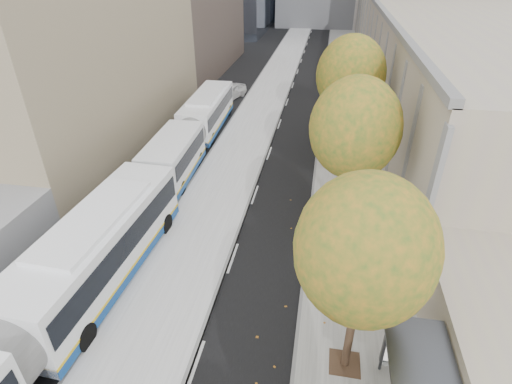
# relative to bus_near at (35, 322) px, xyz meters

# --- Properties ---
(bus_platform) EXTENTS (4.25, 150.00, 0.15)m
(bus_platform) POSITION_rel_bus_near_xyz_m (3.28, 23.46, -1.64)
(bus_platform) COLOR #AEAEAE
(bus_platform) RESTS_ON ground
(sidewalk) EXTENTS (4.75, 150.00, 0.08)m
(sidewalk) POSITION_rel_bus_near_xyz_m (11.28, 23.46, -1.68)
(sidewalk) COLOR gray
(sidewalk) RESTS_ON ground
(building_tan) EXTENTS (18.00, 92.00, 8.00)m
(building_tan) POSITION_rel_bus_near_xyz_m (22.65, 52.46, 2.28)
(building_tan) COLOR tan
(building_tan) RESTS_ON ground
(tree_c) EXTENTS (4.20, 4.20, 7.28)m
(tree_c) POSITION_rel_bus_near_xyz_m (10.75, 1.46, 3.53)
(tree_c) COLOR #312016
(tree_c) RESTS_ON sidewalk
(tree_d) EXTENTS (4.40, 4.40, 7.60)m
(tree_d) POSITION_rel_bus_near_xyz_m (10.75, 10.46, 3.75)
(tree_d) COLOR #312016
(tree_d) RESTS_ON sidewalk
(tree_e) EXTENTS (4.60, 4.60, 7.92)m
(tree_e) POSITION_rel_bus_near_xyz_m (10.75, 19.46, 3.97)
(tree_e) COLOR #312016
(tree_e) RESTS_ON sidewalk
(bus_near) EXTENTS (3.54, 18.97, 3.15)m
(bus_near) POSITION_rel_bus_near_xyz_m (0.00, 0.00, 0.00)
(bus_near) COLOR white
(bus_near) RESTS_ON ground
(bus_far) EXTENTS (2.93, 16.66, 2.77)m
(bus_far) POSITION_rel_bus_near_xyz_m (-0.16, 18.73, -0.21)
(bus_far) COLOR white
(bus_far) RESTS_ON ground
(distant_car) EXTENTS (3.00, 4.63, 1.47)m
(distant_car) POSITION_rel_bus_near_xyz_m (-0.28, 30.57, -0.99)
(distant_car) COLOR silver
(distant_car) RESTS_ON ground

